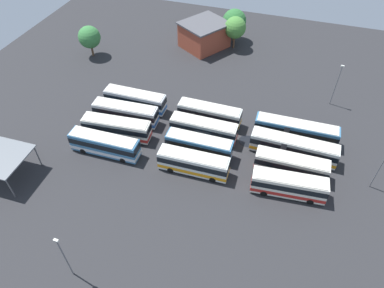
{
  "coord_description": "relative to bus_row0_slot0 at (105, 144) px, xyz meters",
  "views": [
    {
      "loc": [
        11.57,
        -40.32,
        41.72
      ],
      "look_at": [
        -1.16,
        -1.7,
        1.57
      ],
      "focal_mm": 32.92,
      "sensor_mm": 36.0,
      "label": 1
    }
  ],
  "objects": [
    {
      "name": "bus_row1_slot1",
      "position": [
        14.54,
        4.49,
        -0.0
      ],
      "size": [
        10.81,
        2.75,
        3.58
      ],
      "color": "teal",
      "rests_on": "ground_plane"
    },
    {
      "name": "ground_plane",
      "position": [
        14.38,
        6.52,
        -1.89
      ],
      "size": [
        107.07,
        107.07,
        0.0
      ],
      "primitive_type": "plane",
      "color": "#28282B"
    },
    {
      "name": "bus_row0_slot2",
      "position": [
        -0.32,
        8.31,
        0.0
      ],
      "size": [
        11.69,
        3.27,
        3.58
      ],
      "color": "silver",
      "rests_on": "ground_plane"
    },
    {
      "name": "bus_row0_slot3",
      "position": [
        -0.26,
        12.26,
        -0.0
      ],
      "size": [
        11.5,
        2.73,
        3.58
      ],
      "color": "silver",
      "rests_on": "ground_plane"
    },
    {
      "name": "bus_row0_slot1",
      "position": [
        0.01,
        4.23,
        0.0
      ],
      "size": [
        11.79,
        3.7,
        3.58
      ],
      "color": "silver",
      "rests_on": "ground_plane"
    },
    {
      "name": "tree_west_edge",
      "position": [
        10.87,
        43.26,
        2.91
      ],
      "size": [
        5.49,
        5.49,
        7.56
      ],
      "color": "brown",
      "rests_on": "ground_plane"
    },
    {
      "name": "puddle_front_lane",
      "position": [
        21.4,
        9.9,
        -1.89
      ],
      "size": [
        2.86,
        2.86,
        0.01
      ],
      "primitive_type": "cylinder",
      "color": "black",
      "rests_on": "ground_plane"
    },
    {
      "name": "bus_row1_slot2",
      "position": [
        14.06,
        8.55,
        -0.0
      ],
      "size": [
        11.31,
        2.69,
        3.58
      ],
      "color": "silver",
      "rests_on": "ground_plane"
    },
    {
      "name": "bus_row0_slot0",
      "position": [
        0.0,
        0.0,
        0.0
      ],
      "size": [
        11.57,
        2.86,
        3.58
      ],
      "color": "teal",
      "rests_on": "ground_plane"
    },
    {
      "name": "lamp_post_by_building",
      "position": [
        34.29,
        24.99,
        2.74
      ],
      "size": [
        0.56,
        0.28,
        8.43
      ],
      "color": "slate",
      "rests_on": "ground_plane"
    },
    {
      "name": "bus_row1_slot3",
      "position": [
        13.91,
        12.64,
        -0.0
      ],
      "size": [
        11.19,
        2.75,
        3.58
      ],
      "color": "silver",
      "rests_on": "ground_plane"
    },
    {
      "name": "maintenance_shelter",
      "position": [
        -11.78,
        -9.02,
        2.12
      ],
      "size": [
        7.3,
        7.43,
        4.23
      ],
      "color": "slate",
      "rests_on": "ground_plane"
    },
    {
      "name": "lamp_post_far_corner",
      "position": [
        5.94,
        -19.79,
        2.5
      ],
      "size": [
        0.56,
        0.28,
        7.96
      ],
      "color": "slate",
      "rests_on": "ground_plane"
    },
    {
      "name": "depot_building",
      "position": [
        5.17,
        38.32,
        1.04
      ],
      "size": [
        12.56,
        12.91,
        5.83
      ],
      "color": "#99422D",
      "rests_on": "ground_plane"
    },
    {
      "name": "lamp_post_mid_lot",
      "position": [
        40.95,
        6.05,
        3.08
      ],
      "size": [
        0.56,
        0.28,
        9.11
      ],
      "color": "slate",
      "rests_on": "ground_plane"
    },
    {
      "name": "tree_south_edge",
      "position": [
        -17.46,
        26.46,
        2.64
      ],
      "size": [
        4.82,
        4.82,
        6.95
      ],
      "color": "brown",
      "rests_on": "ground_plane"
    },
    {
      "name": "puddle_centre_drain",
      "position": [
        12.89,
        2.59,
        -1.89
      ],
      "size": [
        3.38,
        3.38,
        0.01
      ],
      "primitive_type": "cylinder",
      "color": "black",
      "rests_on": "ground_plane"
    },
    {
      "name": "bus_row2_slot1",
      "position": [
        29.1,
        4.86,
        -0.0
      ],
      "size": [
        11.0,
        2.78,
        3.58
      ],
      "color": "silver",
      "rests_on": "ground_plane"
    },
    {
      "name": "bus_row1_slot0",
      "position": [
        14.85,
        0.64,
        -0.0
      ],
      "size": [
        10.99,
        2.92,
        3.58
      ],
      "color": "silver",
      "rests_on": "ground_plane"
    },
    {
      "name": "bus_row2_slot2",
      "position": [
        28.93,
        8.86,
        0.0
      ],
      "size": [
        13.77,
        2.97,
        3.58
      ],
      "color": "silver",
      "rests_on": "ground_plane"
    },
    {
      "name": "bus_row2_slot3",
      "position": [
        28.83,
        12.97,
        0.0
      ],
      "size": [
        13.76,
        2.89,
        3.58
      ],
      "color": "teal",
      "rests_on": "ground_plane"
    },
    {
      "name": "tree_northeast",
      "position": [
        11.86,
        39.85,
        3.08
      ],
      "size": [
        4.84,
        4.84,
        7.41
      ],
      "color": "brown",
      "rests_on": "ground_plane"
    },
    {
      "name": "bus_row2_slot0",
      "position": [
        29.24,
        0.88,
        -0.0
      ],
      "size": [
        10.89,
        3.57,
        3.58
      ],
      "color": "silver",
      "rests_on": "ground_plane"
    }
  ]
}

